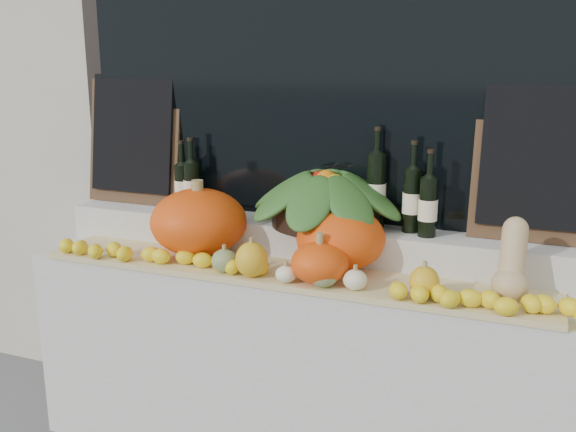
{
  "coord_description": "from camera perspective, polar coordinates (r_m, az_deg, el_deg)",
  "views": [
    {
      "loc": [
        0.92,
        -0.86,
        1.75
      ],
      "look_at": [
        0.0,
        1.45,
        1.12
      ],
      "focal_mm": 40.0,
      "sensor_mm": 36.0,
      "label": 1
    }
  ],
  "objects": [
    {
      "name": "display_sill",
      "position": [
        2.87,
        0.57,
        -12.94
      ],
      "size": [
        2.3,
        0.55,
        0.88
      ],
      "primitive_type": "cube",
      "color": "silver",
      "rests_on": "ground"
    },
    {
      "name": "rear_tier",
      "position": [
        2.81,
        1.7,
        -2.13
      ],
      "size": [
        2.3,
        0.25,
        0.16
      ],
      "primitive_type": "cube",
      "color": "silver",
      "rests_on": "display_sill"
    },
    {
      "name": "straw_bedding",
      "position": [
        2.58,
        -0.41,
        -5.15
      ],
      "size": [
        2.1,
        0.32,
        0.02
      ],
      "primitive_type": "cube",
      "color": "tan",
      "rests_on": "display_sill"
    },
    {
      "name": "pumpkin_left",
      "position": [
        2.79,
        -7.95,
        -0.51
      ],
      "size": [
        0.53,
        0.53,
        0.28
      ],
      "primitive_type": "ellipsoid",
      "rotation": [
        0.0,
        0.0,
        0.32
      ],
      "color": "#FE530D",
      "rests_on": "straw_bedding"
    },
    {
      "name": "pumpkin_right",
      "position": [
        2.58,
        4.7,
        -1.98
      ],
      "size": [
        0.43,
        0.43,
        0.26
      ],
      "primitive_type": "ellipsoid",
      "rotation": [
        0.0,
        0.0,
        0.24
      ],
      "color": "#FE530D",
      "rests_on": "straw_bedding"
    },
    {
      "name": "pumpkin_center",
      "position": [
        2.42,
        2.83,
        -4.2
      ],
      "size": [
        0.28,
        0.28,
        0.16
      ],
      "primitive_type": "ellipsoid",
      "rotation": [
        0.0,
        0.0,
        -0.34
      ],
      "color": "#FE530D",
      "rests_on": "straw_bedding"
    },
    {
      "name": "butternut_squash",
      "position": [
        2.39,
        19.29,
        -4.05
      ],
      "size": [
        0.13,
        0.2,
        0.28
      ],
      "color": "tan",
      "rests_on": "straw_bedding"
    },
    {
      "name": "decorative_gourds",
      "position": [
        2.43,
        1.32,
        -4.73
      ],
      "size": [
        0.89,
        0.15,
        0.16
      ],
      "color": "#35611D",
      "rests_on": "straw_bedding"
    },
    {
      "name": "lemon_heap",
      "position": [
        2.47,
        -1.38,
        -4.97
      ],
      "size": [
        2.2,
        0.16,
        0.06
      ],
      "primitive_type": null,
      "color": "yellow",
      "rests_on": "straw_bedding"
    },
    {
      "name": "produce_bowl",
      "position": [
        2.72,
        3.4,
        1.66
      ],
      "size": [
        0.7,
        0.7,
        0.25
      ],
      "color": "black",
      "rests_on": "rear_tier"
    },
    {
      "name": "wine_bottle_far_left",
      "position": [
        3.04,
        -9.34,
        2.65
      ],
      "size": [
        0.08,
        0.08,
        0.32
      ],
      "color": "black",
      "rests_on": "rear_tier"
    },
    {
      "name": "wine_bottle_near_left",
      "position": [
        2.99,
        -8.54,
        2.68
      ],
      "size": [
        0.08,
        0.08,
        0.34
      ],
      "color": "black",
      "rests_on": "rear_tier"
    },
    {
      "name": "wine_bottle_tall",
      "position": [
        2.71,
        7.82,
        2.34
      ],
      "size": [
        0.08,
        0.08,
        0.42
      ],
      "color": "black",
      "rests_on": "rear_tier"
    },
    {
      "name": "wine_bottle_near_right",
      "position": [
        2.65,
        10.96,
        1.48
      ],
      "size": [
        0.08,
        0.08,
        0.38
      ],
      "color": "black",
      "rests_on": "rear_tier"
    },
    {
      "name": "wine_bottle_far_right",
      "position": [
        2.6,
        12.34,
        0.88
      ],
      "size": [
        0.08,
        0.08,
        0.35
      ],
      "color": "black",
      "rests_on": "rear_tier"
    },
    {
      "name": "chalkboard_left",
      "position": [
        3.21,
        -13.59,
        6.86
      ],
      "size": [
        0.5,
        0.12,
        0.62
      ],
      "rotation": [
        -0.15,
        0.0,
        0.0
      ],
      "color": "#4C331E",
      "rests_on": "rear_tier"
    },
    {
      "name": "chalkboard_right",
      "position": [
        2.62,
        21.57,
        4.74
      ],
      "size": [
        0.5,
        0.12,
        0.62
      ],
      "rotation": [
        -0.15,
        0.0,
        0.0
      ],
      "color": "#4C331E",
      "rests_on": "rear_tier"
    }
  ]
}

